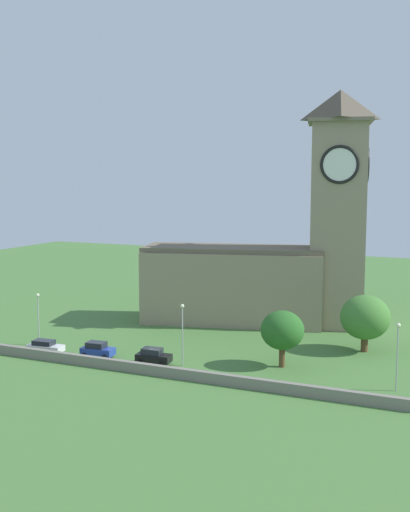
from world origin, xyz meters
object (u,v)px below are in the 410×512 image
object	(u,v)px
tree_riverside_west	(282,330)
car_blue	(97,350)
tree_riverside_east	(365,317)
streetlamp_west_mid	(182,325)
car_white	(45,347)
streetlamp_west_end	(38,311)
streetlamp_central	(398,346)
car_black	(153,356)
church	(275,254)

from	to	relation	value
tree_riverside_west	car_blue	bearing A→B (deg)	-166.26
tree_riverside_east	tree_riverside_west	world-z (taller)	tree_riverside_east
streetlamp_west_mid	tree_riverside_east	distance (m)	23.41
car_blue	streetlamp_west_mid	bearing A→B (deg)	5.05
car_blue	car_white	bearing A→B (deg)	-172.18
car_white	tree_riverside_west	world-z (taller)	tree_riverside_west
streetlamp_west_end	tree_riverside_east	xyz separation A→B (m)	(39.36, 13.83, -0.20)
car_white	streetlamp_central	size ratio (longest dim) A/B	0.66
car_black	streetlamp_central	size ratio (longest dim) A/B	0.60
church	car_black	distance (m)	28.36
church	car_blue	world-z (taller)	church
tree_riverside_east	streetlamp_west_mid	bearing A→B (deg)	-140.93
streetlamp_west_end	tree_riverside_west	distance (m)	31.98
streetlamp_west_mid	streetlamp_central	xyz separation A→B (m)	(23.70, 0.97, -0.12)
church	car_black	bearing A→B (deg)	-104.20
car_white	streetlamp_central	xyz separation A→B (m)	(41.71, 2.91, 3.88)
car_white	tree_riverside_east	size ratio (longest dim) A/B	0.65
streetlamp_west_mid	tree_riverside_west	distance (m)	11.47
tree_riverside_east	church	bearing A→B (deg)	145.34
car_blue	tree_riverside_east	world-z (taller)	tree_riverside_east
car_white	tree_riverside_west	distance (m)	29.49
car_blue	streetlamp_west_end	distance (m)	11.01
streetlamp_west_mid	streetlamp_central	bearing A→B (deg)	2.35
church	car_blue	xyz separation A→B (m)	(-14.09, -26.13, -9.54)
car_black	tree_riverside_west	world-z (taller)	tree_riverside_west
tree_riverside_west	streetlamp_west_mid	bearing A→B (deg)	-157.92
streetlamp_west_mid	tree_riverside_east	world-z (taller)	streetlamp_west_mid
church	streetlamp_west_end	bearing A→B (deg)	-135.10
streetlamp_west_end	tree_riverside_west	size ratio (longest dim) A/B	1.04
car_white	streetlamp_central	distance (m)	41.99
car_black	tree_riverside_east	bearing A→B (deg)	35.65
church	streetlamp_central	size ratio (longest dim) A/B	4.82
church	car_white	bearing A→B (deg)	-127.95
streetlamp_central	tree_riverside_east	bearing A→B (deg)	111.86
car_white	church	bearing A→B (deg)	52.05
car_white	streetlamp_west_mid	size ratio (longest dim) A/B	0.64
car_black	tree_riverside_east	xyz separation A→B (m)	(21.60, 15.49, 3.40)
streetlamp_west_end	tree_riverside_east	size ratio (longest dim) A/B	0.95
streetlamp_west_end	streetlamp_west_mid	bearing A→B (deg)	-2.50
car_blue	tree_riverside_west	xyz separation A→B (m)	(21.57, 5.27, 3.33)
streetlamp_west_mid	tree_riverside_east	size ratio (longest dim) A/B	1.02
church	streetlamp_central	distance (m)	32.28
streetlamp_central	tree_riverside_west	bearing A→B (deg)	165.71
church	tree_riverside_east	xyz separation A→B (m)	(15.05, -10.40, -6.14)
car_black	streetlamp_central	bearing A→B (deg)	3.61
car_blue	streetlamp_west_mid	xyz separation A→B (m)	(10.96, 0.97, 3.88)
car_blue	tree_riverside_west	distance (m)	22.46
streetlamp_west_mid	streetlamp_central	world-z (taller)	streetlamp_west_mid
church	tree_riverside_west	bearing A→B (deg)	-70.25
church	car_white	distance (m)	35.69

